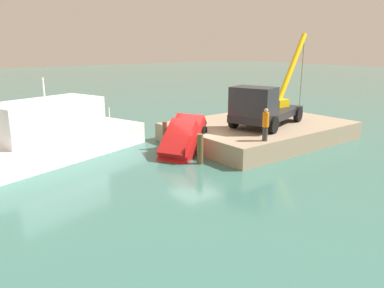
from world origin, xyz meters
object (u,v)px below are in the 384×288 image
object	(u,v)px
crane_truck	(264,106)
dock_worker	(265,124)
moored_yacht	(7,161)
salvaged_car	(179,146)

from	to	relation	value
crane_truck	dock_worker	distance (m)	3.69
crane_truck	moored_yacht	xyz separation A→B (m)	(14.00, -4.19, -1.93)
crane_truck	moored_yacht	distance (m)	14.74
dock_worker	salvaged_car	world-z (taller)	dock_worker
crane_truck	moored_yacht	bearing A→B (deg)	-16.67
crane_truck	salvaged_car	xyz separation A→B (m)	(5.80, -0.91, -1.78)
moored_yacht	crane_truck	bearing A→B (deg)	163.33
crane_truck	dock_worker	xyz separation A→B (m)	(2.65, 2.53, -0.40)
crane_truck	salvaged_car	size ratio (longest dim) A/B	2.03
dock_worker	salvaged_car	size ratio (longest dim) A/B	0.41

